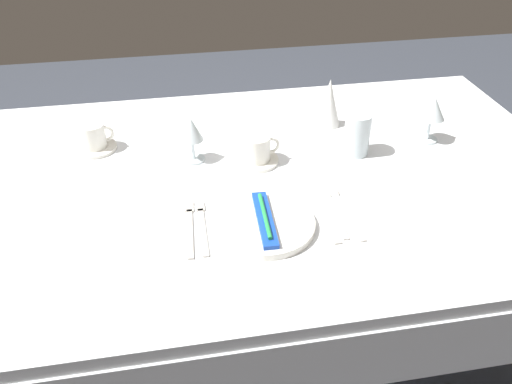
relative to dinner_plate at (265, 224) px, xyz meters
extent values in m
plane|color=#383D47|center=(0.03, 0.23, -0.75)|extent=(6.00, 6.00, 0.00)
cube|color=white|center=(0.03, 0.23, -0.03)|extent=(1.80, 1.10, 0.04)
cube|color=white|center=(0.03, -0.32, -0.14)|extent=(1.80, 0.01, 0.18)
cube|color=white|center=(0.03, 0.78, -0.14)|extent=(1.80, 0.01, 0.18)
cylinder|color=brown|center=(-0.77, 0.68, -0.40)|extent=(0.07, 0.07, 0.70)
cylinder|color=brown|center=(0.83, 0.68, -0.40)|extent=(0.07, 0.07, 0.70)
cylinder|color=white|center=(0.00, 0.00, 0.00)|extent=(0.24, 0.24, 0.02)
cube|color=blue|center=(0.00, 0.00, 0.02)|extent=(0.04, 0.21, 0.01)
cylinder|color=green|center=(0.00, 0.00, 0.03)|extent=(0.02, 0.17, 0.01)
cube|color=beige|center=(-0.15, 0.00, -0.01)|extent=(0.02, 0.18, 0.00)
cube|color=beige|center=(-0.15, 0.11, -0.01)|extent=(0.02, 0.04, 0.00)
cube|color=beige|center=(-0.18, 0.00, -0.01)|extent=(0.02, 0.18, 0.00)
cube|color=beige|center=(-0.17, 0.11, -0.01)|extent=(0.02, 0.04, 0.00)
cube|color=beige|center=(0.15, 0.00, -0.01)|extent=(0.02, 0.18, 0.00)
cube|color=beige|center=(0.15, 0.10, -0.01)|extent=(0.02, 0.06, 0.00)
cube|color=beige|center=(0.18, 0.01, -0.01)|extent=(0.02, 0.18, 0.00)
ellipsoid|color=beige|center=(0.19, 0.11, -0.01)|extent=(0.03, 0.04, 0.01)
cube|color=beige|center=(0.21, 0.00, -0.01)|extent=(0.02, 0.19, 0.00)
ellipsoid|color=beige|center=(0.21, 0.11, -0.01)|extent=(0.03, 0.04, 0.01)
cylinder|color=white|center=(-0.43, 0.45, 0.00)|extent=(0.13, 0.13, 0.01)
cylinder|color=white|center=(-0.43, 0.45, 0.04)|extent=(0.08, 0.08, 0.07)
torus|color=white|center=(-0.39, 0.45, 0.04)|extent=(0.05, 0.01, 0.05)
cylinder|color=white|center=(0.03, 0.30, 0.00)|extent=(0.13, 0.13, 0.01)
cylinder|color=white|center=(0.03, 0.30, 0.04)|extent=(0.08, 0.08, 0.07)
torus|color=white|center=(0.07, 0.30, 0.04)|extent=(0.05, 0.01, 0.05)
cylinder|color=silver|center=(-0.14, 0.34, -0.01)|extent=(0.06, 0.06, 0.01)
cylinder|color=silver|center=(-0.14, 0.34, 0.03)|extent=(0.01, 0.01, 0.06)
cone|color=silver|center=(-0.14, 0.34, 0.09)|extent=(0.06, 0.06, 0.07)
cylinder|color=silver|center=(0.57, 0.33, -0.01)|extent=(0.06, 0.06, 0.01)
cylinder|color=silver|center=(0.57, 0.33, 0.03)|extent=(0.01, 0.01, 0.07)
cone|color=silver|center=(0.57, 0.33, 0.10)|extent=(0.08, 0.08, 0.07)
cylinder|color=silver|center=(0.33, 0.30, 0.05)|extent=(0.08, 0.08, 0.13)
cylinder|color=#C68C1E|center=(0.33, 0.30, 0.02)|extent=(0.07, 0.07, 0.06)
cone|color=white|center=(0.30, 0.48, 0.07)|extent=(0.08, 0.08, 0.16)
camera|label=1|loc=(-0.19, -0.95, 0.78)|focal=36.35mm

